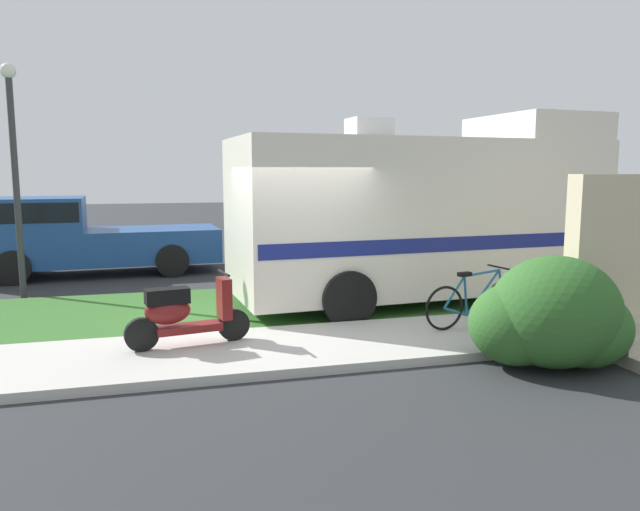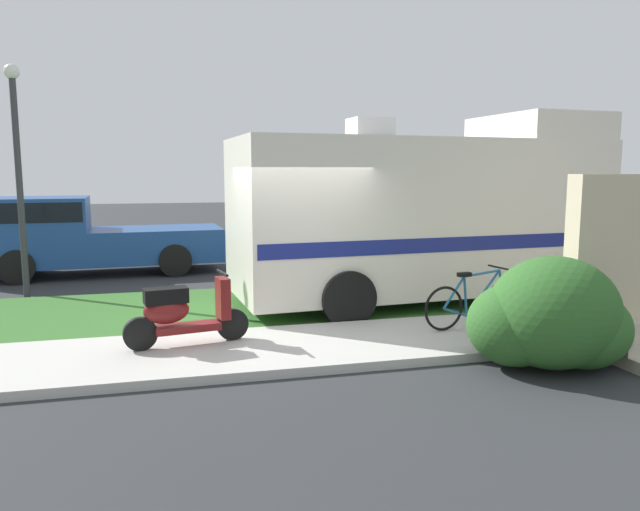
{
  "view_description": "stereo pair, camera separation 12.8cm",
  "coord_description": "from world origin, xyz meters",
  "px_view_note": "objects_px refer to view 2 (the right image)",
  "views": [
    {
      "loc": [
        -1.98,
        -8.86,
        2.42
      ],
      "look_at": [
        0.48,
        0.3,
        1.1
      ],
      "focal_mm": 33.56,
      "sensor_mm": 36.0,
      "label": 1
    },
    {
      "loc": [
        -1.86,
        -8.89,
        2.42
      ],
      "look_at": [
        0.48,
        0.3,
        1.1
      ],
      "focal_mm": 33.56,
      "sensor_mm": 36.0,
      "label": 2
    }
  ],
  "objects_px": {
    "pickup_truck_near": "(75,234)",
    "bottle_green": "(580,317)",
    "scooter": "(182,312)",
    "street_lamp_post": "(18,159)",
    "bicycle": "(474,302)",
    "motorhome_rv": "(425,214)"
  },
  "relations": [
    {
      "from": "bicycle",
      "to": "street_lamp_post",
      "type": "height_order",
      "value": "street_lamp_post"
    },
    {
      "from": "scooter",
      "to": "bicycle",
      "type": "distance_m",
      "value": 4.25
    },
    {
      "from": "bicycle",
      "to": "pickup_truck_near",
      "type": "height_order",
      "value": "pickup_truck_near"
    },
    {
      "from": "scooter",
      "to": "street_lamp_post",
      "type": "bearing_deg",
      "value": 122.44
    },
    {
      "from": "bicycle",
      "to": "motorhome_rv",
      "type": "bearing_deg",
      "value": 85.04
    },
    {
      "from": "bottle_green",
      "to": "pickup_truck_near",
      "type": "bearing_deg",
      "value": 138.2
    },
    {
      "from": "bicycle",
      "to": "street_lamp_post",
      "type": "bearing_deg",
      "value": 147.18
    },
    {
      "from": "pickup_truck_near",
      "to": "scooter",
      "type": "bearing_deg",
      "value": -71.94
    },
    {
      "from": "street_lamp_post",
      "to": "motorhome_rv",
      "type": "bearing_deg",
      "value": -17.7
    },
    {
      "from": "motorhome_rv",
      "to": "bicycle",
      "type": "distance_m",
      "value": 2.55
    },
    {
      "from": "motorhome_rv",
      "to": "pickup_truck_near",
      "type": "distance_m",
      "value": 8.33
    },
    {
      "from": "bicycle",
      "to": "street_lamp_post",
      "type": "distance_m",
      "value": 8.74
    },
    {
      "from": "bottle_green",
      "to": "bicycle",
      "type": "bearing_deg",
      "value": 171.9
    },
    {
      "from": "street_lamp_post",
      "to": "scooter",
      "type": "bearing_deg",
      "value": -57.56
    },
    {
      "from": "pickup_truck_near",
      "to": "street_lamp_post",
      "type": "height_order",
      "value": "street_lamp_post"
    },
    {
      "from": "pickup_truck_near",
      "to": "street_lamp_post",
      "type": "bearing_deg",
      "value": -102.82
    },
    {
      "from": "scooter",
      "to": "bicycle",
      "type": "bearing_deg",
      "value": -1.14
    },
    {
      "from": "bicycle",
      "to": "bottle_green",
      "type": "height_order",
      "value": "bicycle"
    },
    {
      "from": "pickup_truck_near",
      "to": "motorhome_rv",
      "type": "bearing_deg",
      "value": -35.75
    },
    {
      "from": "motorhome_rv",
      "to": "street_lamp_post",
      "type": "distance_m",
      "value": 7.74
    },
    {
      "from": "motorhome_rv",
      "to": "street_lamp_post",
      "type": "xyz_separation_m",
      "value": [
        -7.31,
        2.33,
        1.0
      ]
    },
    {
      "from": "pickup_truck_near",
      "to": "bottle_green",
      "type": "bearing_deg",
      "value": -41.8
    }
  ]
}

